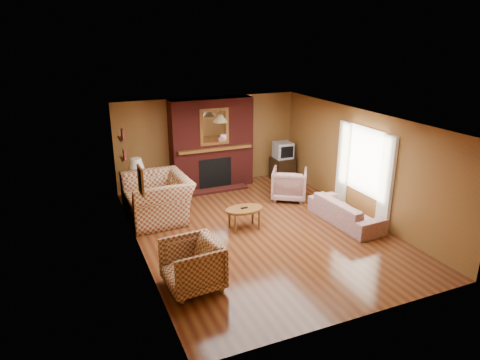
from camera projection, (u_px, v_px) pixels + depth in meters
name	position (u px, v px, depth m)	size (l,w,h in m)	color
floor	(260.00, 230.00, 9.13)	(6.50, 6.50, 0.00)	#471D0F
ceiling	(262.00, 119.00, 8.34)	(6.50, 6.50, 0.00)	silver
wall_back	(209.00, 141.00, 11.56)	(6.50, 6.50, 0.00)	brown
wall_front	(362.00, 246.00, 5.91)	(6.50, 6.50, 0.00)	brown
wall_left	(137.00, 194.00, 7.81)	(6.50, 6.50, 0.00)	brown
wall_right	(360.00, 163.00, 9.66)	(6.50, 6.50, 0.00)	brown
fireplace	(212.00, 144.00, 11.34)	(2.20, 0.82, 2.40)	#4F1511
window_right	(364.00, 169.00, 9.49)	(0.10, 1.85, 2.00)	beige
bookshelf	(122.00, 145.00, 9.33)	(0.09, 0.55, 0.71)	brown
botanical_print	(141.00, 181.00, 7.45)	(0.05, 0.40, 0.50)	brown
pendant_light	(220.00, 118.00, 10.47)	(0.36, 0.36, 0.48)	black
plaid_loveseat	(157.00, 198.00, 9.52)	(1.53, 1.33, 0.99)	maroon
plaid_armchair	(192.00, 265.00, 6.96)	(0.88, 0.90, 0.82)	maroon
floral_sofa	(346.00, 211.00, 9.39)	(1.86, 0.73, 0.54)	#BBA691
floral_armchair	(289.00, 184.00, 10.73)	(0.83, 0.86, 0.78)	#BBA691
coffee_table	(244.00, 211.00, 9.09)	(0.83, 0.51, 0.48)	brown
side_table	(139.00, 194.00, 10.39)	(0.41, 0.41, 0.54)	brown
table_lamp	(137.00, 170.00, 10.19)	(0.39, 0.39, 0.64)	silver
tv_stand	(282.00, 168.00, 12.22)	(0.58, 0.53, 0.63)	black
crt_tv	(283.00, 150.00, 12.04)	(0.51, 0.51, 0.45)	#A8AAB0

